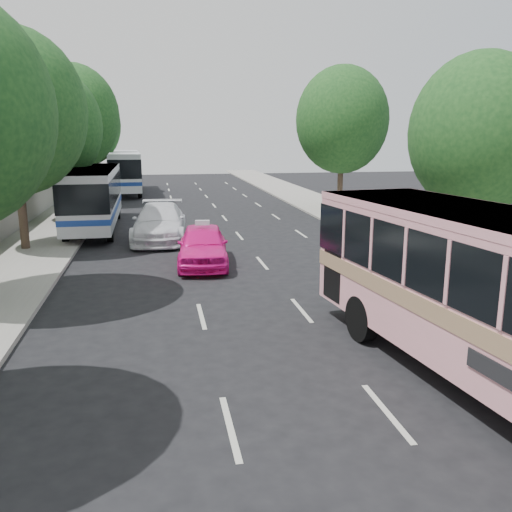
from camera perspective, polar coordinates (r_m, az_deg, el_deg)
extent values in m
plane|color=black|center=(11.98, 5.17, -11.94)|extent=(120.00, 120.00, 0.00)
cube|color=#9E998E|center=(31.35, -20.39, 2.88)|extent=(4.00, 90.00, 0.15)
cube|color=#9E998E|center=(32.94, 10.19, 3.89)|extent=(4.00, 90.00, 0.12)
cube|color=#9E998E|center=(31.60, -23.72, 4.19)|extent=(0.30, 90.00, 1.50)
cylinder|color=#38281E|center=(25.32, -23.41, 4.65)|extent=(0.36, 0.36, 3.80)
ellipsoid|color=#17411A|center=(25.15, -24.22, 13.70)|extent=(6.00, 6.00, 6.90)
sphere|color=#17411A|center=(24.84, -23.72, 16.56)|extent=(3.90, 3.90, 3.90)
cylinder|color=#38281E|center=(33.11, -20.21, 6.31)|extent=(0.36, 0.36, 3.50)
ellipsoid|color=#17411A|center=(32.96, -20.70, 12.67)|extent=(5.52, 5.52, 6.35)
sphere|color=#17411A|center=(32.63, -20.24, 14.66)|extent=(3.59, 3.59, 3.59)
cylinder|color=#38281E|center=(40.95, -18.26, 7.87)|extent=(0.36, 0.36, 3.99)
ellipsoid|color=#17411A|center=(40.86, -18.68, 13.74)|extent=(6.30, 6.30, 7.24)
sphere|color=#17411A|center=(40.57, -18.29, 15.57)|extent=(4.09, 4.09, 4.09)
cylinder|color=#38281E|center=(48.91, -17.26, 8.46)|extent=(0.36, 0.36, 3.72)
ellipsoid|color=#17411A|center=(48.81, -17.56, 13.05)|extent=(5.88, 5.88, 6.76)
sphere|color=#17411A|center=(48.50, -17.22, 14.47)|extent=(3.82, 3.82, 3.82)
cylinder|color=#38281E|center=(22.12, 21.71, 3.03)|extent=(0.36, 0.36, 3.23)
ellipsoid|color=#17411A|center=(21.86, 22.45, 11.84)|extent=(5.10, 5.10, 5.87)
sphere|color=#17411A|center=(21.85, 24.03, 14.39)|extent=(3.32, 3.31, 3.31)
cylinder|color=#38281E|center=(36.63, 8.85, 7.71)|extent=(0.36, 0.36, 3.80)
ellipsoid|color=#17411A|center=(36.51, 9.07, 13.97)|extent=(6.00, 6.00, 6.90)
sphere|color=#17411A|center=(36.41, 9.91, 15.84)|extent=(3.90, 3.90, 3.90)
cube|color=pink|center=(11.35, 24.78, -3.62)|extent=(4.10, 11.15, 2.92)
cube|color=#9E7A59|center=(11.44, 24.63, -5.24)|extent=(4.14, 11.17, 0.38)
cube|color=black|center=(11.22, 25.03, -1.00)|extent=(4.15, 11.18, 1.20)
cylinder|color=black|center=(13.61, 11.07, -6.48)|extent=(0.47, 1.16, 1.13)
cylinder|color=black|center=(14.89, 19.31, -5.30)|extent=(0.47, 1.16, 1.13)
imported|color=#FD1698|center=(21.02, -5.62, 1.14)|extent=(2.28, 4.81, 1.59)
imported|color=white|center=(26.34, -10.12, 3.48)|extent=(2.83, 6.09, 1.72)
cube|color=silver|center=(30.16, -16.72, 6.22)|extent=(2.46, 10.81, 2.74)
cube|color=black|center=(30.13, -16.76, 6.85)|extent=(2.51, 10.84, 1.35)
cube|color=navy|center=(30.24, -16.64, 4.91)|extent=(2.50, 10.83, 0.27)
cube|color=silver|center=(30.05, -16.88, 8.69)|extent=(2.48, 10.83, 0.13)
cylinder|color=black|center=(33.80, -17.75, 4.45)|extent=(0.30, 0.99, 0.99)
cylinder|color=black|center=(33.63, -14.37, 4.62)|extent=(0.30, 0.99, 0.99)
cylinder|color=black|center=(26.75, -19.37, 2.30)|extent=(0.30, 0.99, 0.99)
cylinder|color=black|center=(26.54, -15.11, 2.51)|extent=(0.30, 0.99, 0.99)
cube|color=white|center=(48.46, -13.66, 8.83)|extent=(3.12, 11.81, 2.97)
cube|color=black|center=(48.44, -13.69, 9.26)|extent=(3.17, 11.85, 1.46)
cube|color=navy|center=(48.51, -13.62, 7.94)|extent=(3.16, 11.83, 0.29)
cube|color=white|center=(48.39, -13.75, 10.50)|extent=(3.14, 11.83, 0.14)
cylinder|color=black|center=(52.27, -14.80, 7.39)|extent=(0.37, 1.09, 1.07)
cylinder|color=black|center=(52.27, -12.38, 7.51)|extent=(0.37, 1.09, 1.07)
cylinder|color=black|center=(44.51, -14.96, 6.53)|extent=(0.37, 1.09, 1.07)
cylinder|color=black|center=(44.51, -12.13, 6.67)|extent=(0.37, 1.09, 1.07)
cube|color=silver|center=(20.86, -5.67, 3.52)|extent=(0.56, 0.23, 0.18)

